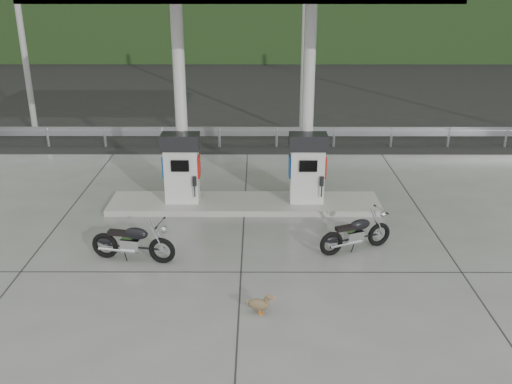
{
  "coord_description": "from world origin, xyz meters",
  "views": [
    {
      "loc": [
        0.33,
        -11.23,
        5.74
      ],
      "look_at": [
        0.3,
        1.0,
        1.0
      ],
      "focal_mm": 40.0,
      "sensor_mm": 36.0,
      "label": 1
    }
  ],
  "objects_px": {
    "gas_pump_left": "(182,168)",
    "duck": "(258,305)",
    "motorcycle_left": "(133,243)",
    "motorcycle_right": "(356,234)",
    "gas_pump_right": "(307,168)"
  },
  "relations": [
    {
      "from": "motorcycle_left",
      "to": "duck",
      "type": "xyz_separation_m",
      "value": [
        2.64,
        -2.01,
        -0.23
      ]
    },
    {
      "from": "gas_pump_right",
      "to": "motorcycle_left",
      "type": "relative_size",
      "value": 1.04
    },
    {
      "from": "gas_pump_left",
      "to": "duck",
      "type": "bearing_deg",
      "value": -68.59
    },
    {
      "from": "gas_pump_left",
      "to": "duck",
      "type": "height_order",
      "value": "gas_pump_left"
    },
    {
      "from": "motorcycle_left",
      "to": "motorcycle_right",
      "type": "distance_m",
      "value": 4.79
    },
    {
      "from": "motorcycle_left",
      "to": "motorcycle_right",
      "type": "height_order",
      "value": "motorcycle_left"
    },
    {
      "from": "gas_pump_left",
      "to": "gas_pump_right",
      "type": "bearing_deg",
      "value": 0.0
    },
    {
      "from": "gas_pump_left",
      "to": "motorcycle_right",
      "type": "bearing_deg",
      "value": -31.46
    },
    {
      "from": "motorcycle_left",
      "to": "gas_pump_left",
      "type": "bearing_deg",
      "value": 87.73
    },
    {
      "from": "gas_pump_right",
      "to": "duck",
      "type": "height_order",
      "value": "gas_pump_right"
    },
    {
      "from": "motorcycle_left",
      "to": "motorcycle_right",
      "type": "xyz_separation_m",
      "value": [
        4.76,
        0.47,
        -0.02
      ]
    },
    {
      "from": "duck",
      "to": "motorcycle_left",
      "type": "bearing_deg",
      "value": 153.71
    },
    {
      "from": "motorcycle_left",
      "to": "duck",
      "type": "relative_size",
      "value": 3.58
    },
    {
      "from": "gas_pump_left",
      "to": "gas_pump_right",
      "type": "xyz_separation_m",
      "value": [
        3.2,
        0.0,
        0.0
      ]
    },
    {
      "from": "gas_pump_left",
      "to": "motorcycle_left",
      "type": "bearing_deg",
      "value": -102.99
    }
  ]
}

